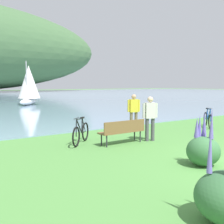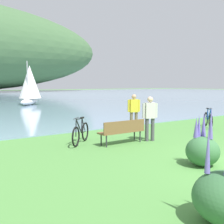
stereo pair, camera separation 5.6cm
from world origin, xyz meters
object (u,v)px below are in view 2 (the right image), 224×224
at_px(park_bench_near_camera, 123,130).
at_px(bicycle_beside_path, 81,133).
at_px(sailboat_nearest_to_shore, 30,84).
at_px(person_on_the_grass, 150,116).
at_px(person_at_shoreline, 134,110).
at_px(bicycle_leaning_near_bench, 208,120).

distance_m(park_bench_near_camera, bicycle_beside_path, 1.54).
bearing_deg(sailboat_nearest_to_shore, person_on_the_grass, -95.64).
distance_m(park_bench_near_camera, sailboat_nearest_to_shore, 20.75).
bearing_deg(person_on_the_grass, bicycle_beside_path, 155.87).
xyz_separation_m(park_bench_near_camera, bicycle_beside_path, (-1.22, 0.93, -0.12)).
bearing_deg(park_bench_near_camera, person_at_shoreline, 42.61).
bearing_deg(person_on_the_grass, person_at_shoreline, 66.01).
height_order(bicycle_beside_path, person_at_shoreline, person_at_shoreline).
bearing_deg(bicycle_leaning_near_bench, person_at_shoreline, 159.88).
height_order(person_at_shoreline, sailboat_nearest_to_shore, sailboat_nearest_to_shore).
bearing_deg(bicycle_beside_path, person_at_shoreline, 17.15).
relative_size(bicycle_beside_path, person_at_shoreline, 0.78).
height_order(park_bench_near_camera, sailboat_nearest_to_shore, sailboat_nearest_to_shore).
distance_m(bicycle_leaning_near_bench, person_at_shoreline, 4.02).
bearing_deg(park_bench_near_camera, bicycle_beside_path, 142.75).
bearing_deg(person_at_shoreline, park_bench_near_camera, -137.39).
distance_m(person_at_shoreline, sailboat_nearest_to_shore, 18.54).
relative_size(bicycle_leaning_near_bench, sailboat_nearest_to_shore, 0.30).
bearing_deg(person_at_shoreline, bicycle_leaning_near_bench, -20.12).
relative_size(person_at_shoreline, sailboat_nearest_to_shore, 0.38).
height_order(park_bench_near_camera, person_at_shoreline, person_at_shoreline).
xyz_separation_m(park_bench_near_camera, sailboat_nearest_to_shore, (3.23, 20.43, 1.63)).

